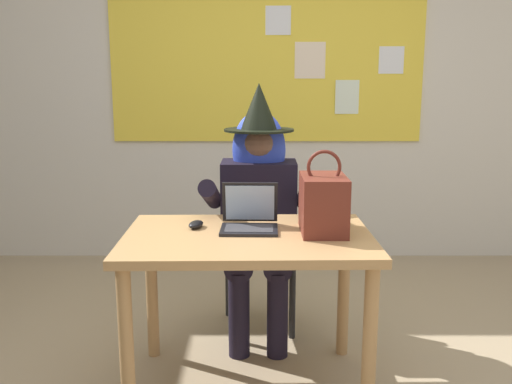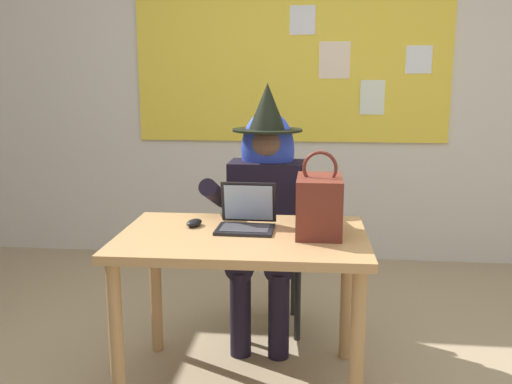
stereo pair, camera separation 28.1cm
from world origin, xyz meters
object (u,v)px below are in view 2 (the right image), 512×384
Objects in this scene: laptop at (246,219)px; person_costumed at (266,197)px; handbag at (319,205)px; chair_at_desk at (266,239)px; desk_main at (243,257)px; computer_mouse at (194,223)px.

person_costumed is at bearing 86.24° from laptop.
handbag reaches higher than laptop.
laptop is at bearing -9.20° from chair_at_desk.
laptop is at bearing 86.51° from desk_main.
chair_at_desk is 0.84m from handbag.
handbag is (0.59, -0.07, 0.12)m from computer_mouse.
handbag is (0.29, -0.57, 0.09)m from person_costumed.
laptop is (-0.05, -0.51, 0.00)m from person_costumed.
computer_mouse is at bearing -29.98° from person_costumed.
person_costumed is 0.52m from laptop.
computer_mouse is at bearing -30.65° from chair_at_desk.
laptop is at bearing 14.12° from computer_mouse.
computer_mouse is (-0.25, 0.11, 0.12)m from desk_main.
desk_main is 0.80× the size of person_costumed.
laptop is (-0.04, -0.64, 0.28)m from chair_at_desk.
computer_mouse is 0.60m from handbag.
handbag reaches higher than computer_mouse.
laptop is at bearing -4.43° from person_costumed.
chair_at_desk is at bearing -175.91° from person_costumed.
chair_at_desk is at bearing 82.09° from computer_mouse.
person_costumed is 0.58m from computer_mouse.
handbag reaches higher than chair_at_desk.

